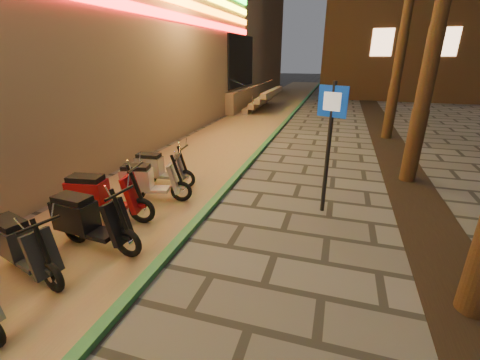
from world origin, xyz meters
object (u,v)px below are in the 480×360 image
(scooter_7, at_px, (101,196))
(scooter_9, at_px, (158,168))
(scooter_6, at_px, (87,220))
(pedestrian_sign, at_px, (330,131))
(scooter_5, at_px, (21,246))
(scooter_8, at_px, (148,181))

(scooter_7, relative_size, scooter_9, 1.14)
(scooter_6, bearing_deg, pedestrian_sign, 39.59)
(scooter_5, distance_m, scooter_6, 1.01)
(scooter_5, bearing_deg, scooter_8, 98.43)
(scooter_5, distance_m, scooter_8, 2.94)
(scooter_7, bearing_deg, scooter_6, -72.35)
(pedestrian_sign, bearing_deg, scooter_5, -115.98)
(scooter_8, bearing_deg, scooter_7, -123.10)
(scooter_5, height_order, scooter_9, scooter_5)
(scooter_5, distance_m, scooter_7, 1.81)
(pedestrian_sign, distance_m, scooter_7, 4.80)
(pedestrian_sign, distance_m, scooter_5, 5.72)
(scooter_7, height_order, scooter_9, scooter_7)
(scooter_6, distance_m, scooter_9, 2.94)
(scooter_5, bearing_deg, pedestrian_sign, 55.48)
(scooter_7, xyz_separation_m, scooter_8, (0.38, 1.11, -0.05))
(scooter_7, distance_m, scooter_8, 1.17)
(scooter_8, bearing_deg, scooter_9, 91.61)
(pedestrian_sign, xyz_separation_m, scooter_6, (-3.84, -2.67, -1.24))
(scooter_7, relative_size, scooter_8, 1.11)
(pedestrian_sign, bearing_deg, scooter_9, -159.43)
(scooter_9, bearing_deg, scooter_5, -96.13)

